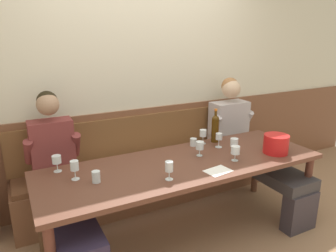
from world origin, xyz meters
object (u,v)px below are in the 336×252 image
wine_glass_mid_left (74,166)px  water_tumbler_left (96,177)px  wine_glass_near_bucket (234,143)px  wine_glass_left_end (169,167)px  wine_glass_right_end (219,137)px  wine_glass_center_front (200,146)px  dining_table (184,170)px  person_center_right_seat (247,142)px  wine_glass_mid_right (235,151)px  wine_bottle_green_tall (215,128)px  wall_bench (151,177)px  wine_glass_center_rear (57,160)px  person_center_left_seat (61,180)px  wine_glass_by_bottle (203,134)px  water_tumbler_center (193,142)px  ice_bucket (276,144)px

wine_glass_mid_left → water_tumbler_left: 0.19m
wine_glass_mid_left → wine_glass_near_bucket: size_ratio=1.05×
wine_glass_near_bucket → wine_glass_left_end: bearing=-165.0°
wine_glass_right_end → wine_glass_center_front: bearing=-160.7°
dining_table → person_center_right_seat: person_center_right_seat is taller
dining_table → wine_glass_mid_left: 0.92m
water_tumbler_left → wine_glass_near_bucket: bearing=0.0°
wine_glass_mid_right → wine_glass_mid_left: 1.34m
wine_glass_mid_right → wine_glass_mid_left: (-1.31, 0.27, 0.02)m
wine_glass_mid_left → wine_bottle_green_tall: bearing=8.7°
wall_bench → wine_glass_left_end: (-0.26, -0.95, 0.55)m
wine_glass_right_end → wine_glass_center_rear: wine_glass_right_end is taller
dining_table → person_center_left_seat: size_ratio=1.88×
dining_table → wine_glass_by_bottle: size_ratio=17.04×
wine_glass_center_front → wine_glass_center_rear: size_ratio=0.99×
wine_glass_center_rear → water_tumbler_center: bearing=0.4°
wine_glass_mid_right → wine_glass_center_front: (-0.21, 0.24, 0.00)m
wall_bench → wine_glass_by_bottle: bearing=-43.4°
person_center_left_seat → person_center_right_seat: bearing=0.4°
ice_bucket → wine_glass_center_rear: ice_bucket is taller
wine_glass_mid_left → person_center_right_seat: bearing=7.6°
wine_glass_center_front → water_tumbler_left: (-0.97, -0.09, -0.05)m
wine_glass_right_end → water_tumbler_left: 1.27m
wine_glass_mid_right → wine_glass_by_bottle: size_ratio=0.92×
dining_table → wine_glass_near_bucket: size_ratio=17.21×
person_center_left_seat → water_tumbler_center: (1.26, -0.02, 0.13)m
wine_glass_mid_right → wine_glass_by_bottle: bearing=90.9°
wall_bench → water_tumbler_left: (-0.77, -0.74, 0.49)m
water_tumbler_center → water_tumbler_left: 1.11m
wine_glass_by_bottle → wine_glass_mid_left: (-1.31, -0.23, 0.00)m
wine_glass_center_rear → wine_glass_mid_left: (0.10, -0.21, 0.01)m
wine_bottle_green_tall → water_tumbler_left: (-1.32, -0.34, -0.11)m
wine_glass_center_front → water_tumbler_center: (0.09, 0.25, -0.05)m
wine_glass_mid_right → wine_glass_center_rear: wine_glass_center_rear is taller
person_center_left_seat → ice_bucket: 1.93m
wine_glass_mid_right → wine_glass_by_bottle: 0.50m
dining_table → wine_glass_center_rear: wine_glass_center_rear is taller
wine_glass_mid_right → wine_glass_mid_left: bearing=168.6°
wine_glass_mid_right → wine_glass_right_end: bearing=78.1°
person_center_left_seat → wine_glass_center_rear: bearing=-124.3°
wine_glass_center_front → water_tumbler_center: bearing=70.9°
wine_glass_center_rear → wine_glass_mid_left: 0.23m
wine_glass_mid_right → wine_glass_near_bucket: wine_glass_near_bucket is taller
wine_bottle_green_tall → wine_glass_by_bottle: bearing=176.4°
person_center_left_seat → water_tumbler_center: 1.27m
wine_glass_center_rear → wine_glass_mid_left: bearing=-65.0°
wine_glass_mid_right → wine_glass_left_end: (-0.68, -0.06, 0.01)m
wine_glass_mid_right → wine_bottle_green_tall: bearing=75.1°
wine_glass_left_end → wine_glass_center_rear: 0.91m
wine_glass_mid_left → wall_bench: bearing=34.5°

